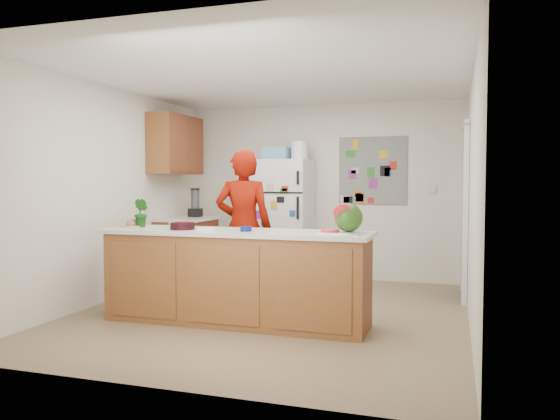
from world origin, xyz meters
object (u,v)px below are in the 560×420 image
(person, at_px, (244,227))
(watermelon, at_px, (349,218))
(refrigerator, at_px, (283,220))
(cherry_bowl, at_px, (182,226))

(person, xyz_separation_m, watermelon, (1.35, -0.77, 0.18))
(refrigerator, height_order, person, person)
(refrigerator, height_order, watermelon, refrigerator)
(cherry_bowl, bearing_deg, person, 71.09)
(person, xyz_separation_m, cherry_bowl, (-0.30, -0.89, 0.08))
(watermelon, height_order, cherry_bowl, watermelon)
(refrigerator, bearing_deg, cherry_bowl, -96.83)
(refrigerator, distance_m, watermelon, 2.71)
(refrigerator, distance_m, person, 1.56)
(person, distance_m, watermelon, 1.57)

